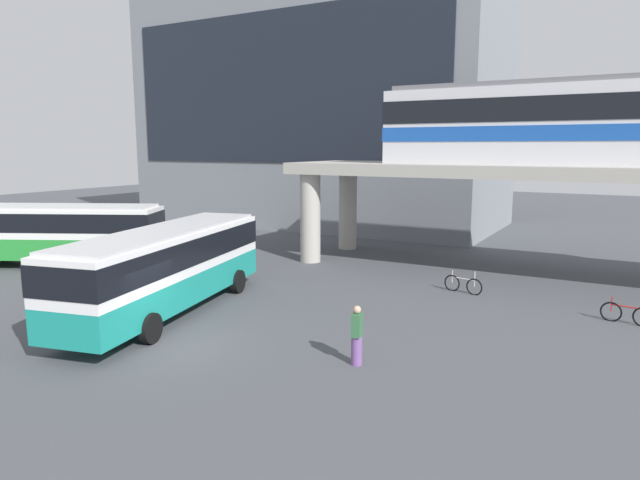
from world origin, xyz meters
The scene contains 9 objects.
ground_plane centered at (0.00, 10.00, 0.00)m, with size 120.00×120.00×0.00m, color #47494F.
station_building centered at (-10.31, 28.72, 9.47)m, with size 28.53×13.41×18.93m.
elevated_platform centered at (12.73, 15.93, 4.66)m, with size 33.11×6.17×5.38m.
train centered at (10.80, 15.93, 7.35)m, with size 19.29×2.96×3.84m.
bus_main centered at (-2.43, 2.63, 1.99)m, with size 4.90×11.33×3.22m.
bus_secondary centered at (-13.77, 6.11, 1.99)m, with size 11.04×7.12×3.22m.
bicycle_red centered at (12.74, 9.62, 0.36)m, with size 1.78×0.34×1.04m.
bicycle_silver centered at (6.48, 11.07, 0.36)m, with size 1.76×0.45×1.04m.
pedestrian_at_kerb centered at (5.98, 1.49, 0.83)m, with size 0.33×0.44×1.76m.
Camera 1 is at (12.60, -12.52, 6.22)m, focal length 31.59 mm.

